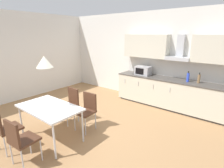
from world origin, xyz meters
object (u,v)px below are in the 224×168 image
Objects in this scene: bottle_brown at (199,79)px; dining_table at (49,109)px; pendant_lamp at (44,62)px; microwave at (143,70)px; chair_near_right at (19,138)px; chair_far_right at (87,108)px; bottle_blue at (188,77)px; chair_far_left at (71,102)px; chair_near_left at (4,126)px.

bottle_brown is 3.87m from dining_table.
pendant_lamp is at bearing -122.82° from bottle_brown.
microwave is at bearing 82.52° from pendant_lamp.
dining_table is 0.85m from chair_near_right.
bottle_blue is at bearing 57.76° from chair_far_right.
pendant_lamp is at bearing -68.87° from chair_far_left.
chair_far_left is (-0.30, 0.78, -0.16)m from dining_table.
pendant_lamp reaches higher than chair_far_right.
pendant_lamp reaches higher than microwave.
bottle_brown is 0.33× the size of chair_far_left.
bottle_blue is 0.35× the size of chair_far_left.
chair_near_right is 1.00× the size of chair_far_left.
microwave reaches higher than chair_near_right.
bottle_brown reaches higher than chair_near_right.
pendant_lamp reaches higher than chair_far_left.
bottle_brown is 4.70m from chair_near_left.
microwave is 0.36× the size of dining_table.
bottle_blue is 4.53m from chair_near_left.
bottle_blue is at bearing 60.27° from pendant_lamp.
pendant_lamp is at bearing -119.73° from bottle_blue.
pendant_lamp reaches higher than bottle_brown.
chair_near_right and chair_far_left have the same top height.
microwave is 1.59× the size of bottle_blue.
bottle_brown is 0.21× the size of dining_table.
bottle_brown is 0.89× the size of pendant_lamp.
bottle_brown reaches higher than chair_near_left.
bottle_brown is at bearing 59.22° from chair_near_left.
chair_near_left is 1.41m from pendant_lamp.
chair_near_right is (-1.51, -3.97, -0.49)m from bottle_blue.
chair_far_right reaches higher than dining_table.
chair_far_left is at bearing 180.00° from chair_far_right.
bottle_blue is at bearing -169.02° from bottle_brown.
microwave is 4.07m from chair_near_left.
pendant_lamp is at bearing -111.08° from chair_far_right.
chair_near_left is at bearing -118.17° from bottle_blue.
dining_table is 1.55× the size of chair_far_left.
bottle_brown reaches higher than chair_far_left.
microwave is 2.48m from chair_far_right.
chair_far_left is (-0.61, 1.55, 0.00)m from chair_near_right.
bottle_blue is 3.25m from chair_far_left.
chair_near_left is (-0.61, -0.00, 0.00)m from chair_near_right.
chair_far_right is 1.41m from pendant_lamp.
chair_far_left is at bearing 111.13° from pendant_lamp.
chair_near_left is at bearing -120.78° from bottle_brown.
bottle_blue is at bearing -0.48° from microwave.
chair_near_right and chair_far_right have the same top height.
bottle_blue reaches higher than bottle_brown.
bottle_blue is 0.27m from bottle_brown.
microwave is 3.25m from dining_table.
microwave is 1.69× the size of bottle_brown.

